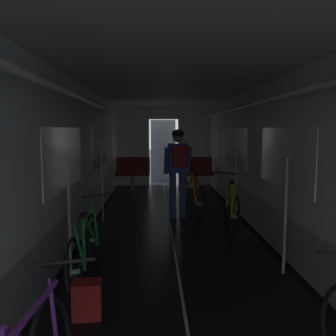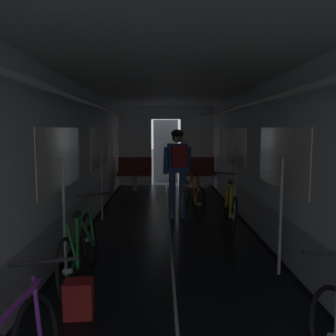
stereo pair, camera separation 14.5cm
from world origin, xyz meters
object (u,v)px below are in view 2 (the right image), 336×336
(bench_seat_far_right, at_px, (198,170))
(person_cyclist_aisle, at_px, (178,164))
(bicycle_yellow, at_px, (230,207))
(backpack_on_floor, at_px, (79,299))
(bicycle_green, at_px, (80,249))
(bench_seat_far_left, at_px, (135,171))
(bicycle_orange_in_aisle, at_px, (191,196))

(bench_seat_far_right, height_order, person_cyclist_aisle, person_cyclist_aisle)
(bicycle_yellow, bearing_deg, backpack_on_floor, -124.00)
(bicycle_yellow, bearing_deg, person_cyclist_aisle, 139.95)
(bicycle_green, bearing_deg, person_cyclist_aisle, 67.11)
(bicycle_yellow, height_order, person_cyclist_aisle, person_cyclist_aisle)
(bicycle_yellow, xyz_separation_m, backpack_on_floor, (-1.96, -2.90, -0.21))
(bench_seat_far_left, bearing_deg, bench_seat_far_right, 0.00)
(bench_seat_far_right, height_order, backpack_on_floor, bench_seat_far_right)
(bench_seat_far_right, xyz_separation_m, bicycle_green, (-1.95, -6.16, -0.19))
(backpack_on_floor, bearing_deg, bicycle_yellow, 56.00)
(bicycle_yellow, distance_m, bicycle_green, 3.01)
(bench_seat_far_right, bearing_deg, bench_seat_far_left, 180.00)
(bicycle_orange_in_aisle, bearing_deg, bench_seat_far_right, 81.82)
(bench_seat_far_left, xyz_separation_m, bicycle_orange_in_aisle, (1.37, -3.00, -0.18))
(bicycle_green, bearing_deg, bicycle_yellow, 45.60)
(bicycle_green, bearing_deg, bicycle_orange_in_aisle, 64.33)
(bicycle_orange_in_aisle, bearing_deg, bench_seat_far_left, 114.53)
(backpack_on_floor, bearing_deg, bench_seat_far_left, 90.02)
(bicycle_yellow, distance_m, backpack_on_floor, 3.51)
(bicycle_yellow, bearing_deg, bicycle_green, -134.40)
(backpack_on_floor, bearing_deg, bench_seat_far_right, 75.41)
(person_cyclist_aisle, bearing_deg, bicycle_orange_in_aisle, 41.54)
(person_cyclist_aisle, xyz_separation_m, bicycle_orange_in_aisle, (0.29, 0.26, -0.69))
(bench_seat_far_right, relative_size, bicycle_green, 0.58)
(bench_seat_far_right, xyz_separation_m, bicycle_orange_in_aisle, (-0.43, -3.00, -0.18))
(bicycle_yellow, relative_size, bicycle_green, 1.00)
(bicycle_green, xyz_separation_m, backpack_on_floor, (0.15, -0.75, -0.21))
(bicycle_orange_in_aisle, bearing_deg, bicycle_yellow, -59.51)
(bicycle_yellow, distance_m, bicycle_orange_in_aisle, 1.17)
(bicycle_green, relative_size, bicycle_orange_in_aisle, 1.01)
(bicycle_orange_in_aisle, relative_size, backpack_on_floor, 4.91)
(bicycle_yellow, relative_size, backpack_on_floor, 4.98)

